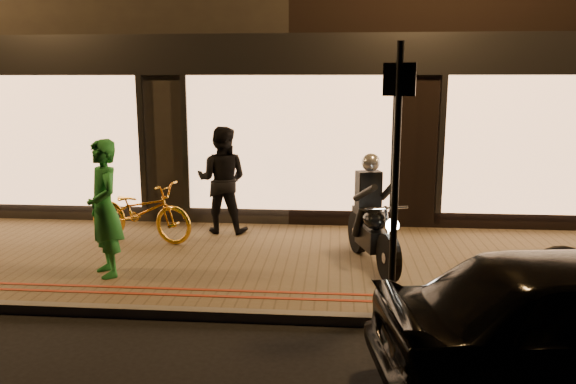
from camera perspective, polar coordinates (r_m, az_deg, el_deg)
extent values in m
plane|color=black|center=(6.56, -2.97, -13.15)|extent=(90.00, 90.00, 0.00)
cube|color=brown|center=(8.39, -1.10, -7.15)|extent=(50.00, 4.00, 0.12)
cube|color=#59544C|center=(6.58, -2.91, -12.49)|extent=(50.00, 0.14, 0.12)
cube|color=maroon|center=(6.92, -2.46, -10.69)|extent=(50.00, 0.06, 0.01)
cube|color=maroon|center=(7.11, -2.25, -10.09)|extent=(50.00, 0.06, 0.01)
cube|color=black|center=(16.48, -20.46, 15.95)|extent=(12.00, 10.00, 8.50)
cube|color=black|center=(15.86, 24.88, 15.84)|extent=(12.00, 10.00, 8.50)
cube|color=black|center=(9.91, 0.05, 13.82)|extent=(48.00, 0.12, 0.70)
cube|color=#F6B47B|center=(11.26, -23.51, 4.74)|extent=(3.60, 0.06, 2.38)
cube|color=#F6B47B|center=(9.95, 0.04, 4.93)|extent=(3.60, 0.06, 2.38)
cube|color=#F6B47B|center=(10.57, 25.22, 4.23)|extent=(3.60, 0.06, 2.38)
cylinder|color=black|center=(7.47, 10.18, -6.59)|extent=(0.29, 0.65, 0.64)
cylinder|color=black|center=(8.65, 7.11, -4.03)|extent=(0.29, 0.65, 0.64)
cylinder|color=silver|center=(7.47, 10.18, -6.59)|extent=(0.17, 0.17, 0.14)
cylinder|color=silver|center=(8.65, 7.11, -4.03)|extent=(0.17, 0.17, 0.14)
cube|color=black|center=(8.08, 8.43, -4.58)|extent=(0.44, 0.74, 0.30)
ellipsoid|color=black|center=(7.88, 8.80, -2.73)|extent=(0.45, 0.57, 0.29)
cube|color=black|center=(8.28, 7.81, -2.03)|extent=(0.36, 0.59, 0.09)
cylinder|color=silver|center=(7.44, 9.94, -1.63)|extent=(0.59, 0.19, 0.03)
cylinder|color=silver|center=(7.43, 10.13, -4.27)|extent=(0.14, 0.33, 0.71)
sphere|color=white|center=(7.27, 10.56, -3.35)|extent=(0.21, 0.21, 0.17)
cylinder|color=silver|center=(8.56, 8.18, -4.50)|extent=(0.22, 0.55, 0.07)
cube|color=black|center=(8.09, 8.17, 0.18)|extent=(0.39, 0.30, 0.55)
sphere|color=#ADB0B4|center=(7.96, 8.39, 2.99)|extent=(0.32, 0.32, 0.26)
cylinder|color=black|center=(7.73, 7.82, -0.10)|extent=(0.32, 0.59, 0.34)
cylinder|color=black|center=(7.84, 10.04, -0.01)|extent=(0.17, 0.61, 0.34)
cylinder|color=black|center=(8.10, 7.24, -3.04)|extent=(0.25, 0.29, 0.46)
cylinder|color=black|center=(8.19, 9.10, -2.93)|extent=(0.13, 0.27, 0.46)
cylinder|color=black|center=(6.29, 10.87, 1.10)|extent=(0.10, 0.10, 3.00)
cube|color=black|center=(6.20, 11.25, 11.15)|extent=(0.34, 0.13, 0.35)
imported|color=gold|center=(9.46, -14.75, -1.92)|extent=(1.97, 1.10, 0.98)
imported|color=#207A31|center=(7.84, -18.17, -1.60)|extent=(0.76, 0.80, 1.84)
imported|color=black|center=(9.67, -6.72, 1.23)|extent=(0.93, 0.75, 1.83)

